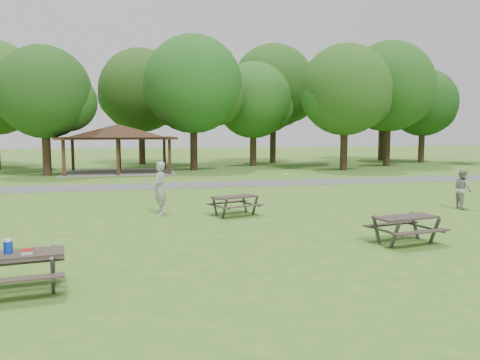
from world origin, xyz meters
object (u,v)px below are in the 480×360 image
Objects in this scene: picnic_table_near at (0,257)px; frisbee_catcher at (462,189)px; picnic_table_middle at (235,201)px; frisbee_thrower at (160,188)px.

frisbee_catcher is (15.72, 6.86, 0.05)m from picnic_table_near.
picnic_table_near is at bearing -129.89° from picnic_table_middle.
picnic_table_near is 9.82m from picnic_table_middle.
frisbee_thrower reaches higher than picnic_table_middle.
picnic_table_middle is at bearing 94.79° from frisbee_catcher.
frisbee_catcher is at bearing 23.59° from picnic_table_near.
frisbee_catcher is at bearing -4.05° from picnic_table_middle.
picnic_table_near is 1.04× the size of frisbee_thrower.
frisbee_thrower is at bearing 67.22° from picnic_table_near.
frisbee_thrower reaches higher than picnic_table_near.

